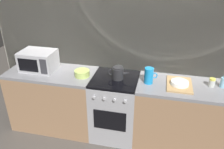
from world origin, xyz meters
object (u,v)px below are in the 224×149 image
dish_pile (179,84)px  spray_bottle (224,81)px  stove_unit (115,107)px  kettle (118,73)px  mixing_bowl (82,73)px  pitcher (149,76)px  microwave (38,61)px  spice_jar (212,82)px

dish_pile → spray_bottle: size_ratio=1.97×
stove_unit → dish_pile: bearing=-0.3°
kettle → mixing_bowl: 0.48m
pitcher → dish_pile: bearing=2.8°
stove_unit → spray_bottle: 1.41m
mixing_bowl → kettle: bearing=4.1°
stove_unit → kettle: (0.04, 0.00, 0.53)m
spray_bottle → microwave: bearing=-179.0°
mixing_bowl → spice_jar: spice_jar is taller
pitcher → dish_pile: pitcher is taller
kettle → pitcher: 0.40m
microwave → dish_pile: size_ratio=1.15×
mixing_bowl → spray_bottle: 1.74m
stove_unit → mixing_bowl: bearing=-176.1°
dish_pile → spice_jar: 0.38m
stove_unit → pitcher: bearing=-3.1°
spice_jar → spray_bottle: 0.13m
stove_unit → kettle: bearing=6.3°
pitcher → spray_bottle: bearing=5.9°
kettle → pitcher: (0.39, -0.03, 0.02)m
pitcher → microwave: bearing=178.2°
microwave → kettle: 1.12m
mixing_bowl → pitcher: 0.87m
kettle → spray_bottle: spray_bottle is taller
stove_unit → microwave: bearing=178.7°
mixing_bowl → dish_pile: mixing_bowl is taller
pitcher → spray_bottle: size_ratio=0.99×
stove_unit → spice_jar: spice_jar is taller
pitcher → spice_jar: bearing=6.6°
stove_unit → pitcher: (0.43, -0.02, 0.55)m
microwave → mixing_bowl: (0.64, -0.05, -0.10)m
spice_jar → spray_bottle: size_ratio=0.52×
microwave → spray_bottle: size_ratio=2.27×
mixing_bowl → spice_jar: (1.61, 0.09, 0.01)m
kettle → dish_pile: kettle is taller
stove_unit → dish_pile: 0.93m
dish_pile → kettle: bearing=179.3°
spray_bottle → pitcher: bearing=-174.1°
pitcher → spray_bottle: spray_bottle is taller
kettle → spray_bottle: (1.27, 0.06, -0.00)m
stove_unit → pitcher: size_ratio=4.50×
spray_bottle → mixing_bowl: bearing=-176.8°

